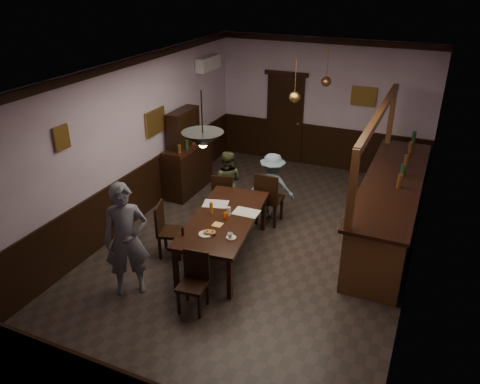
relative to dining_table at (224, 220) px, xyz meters
The scene contains 31 objects.
room 1.04m from the dining_table, 53.16° to the left, with size 5.01×8.01×3.01m.
dining_table is the anchor object (origin of this frame).
chair_far_left 1.36m from the dining_table, 116.39° to the left, with size 0.50×0.50×0.92m.
chair_far_right 1.34m from the dining_table, 78.38° to the left, with size 0.46×0.46×1.05m.
chair_near 1.34m from the dining_table, 82.49° to the right, with size 0.42×0.42×0.88m.
chair_side 0.97m from the dining_table, 159.64° to the right, with size 0.51×0.51×0.94m.
person_standing 1.64m from the dining_table, 122.55° to the right, with size 0.64×0.42×1.75m, color slate.
person_seated_left 1.62m from the dining_table, 113.67° to the left, with size 0.61×0.48×1.26m, color #414429.
person_seated_right 1.61m from the dining_table, 81.29° to the left, with size 0.84×0.49×1.31m, color slate.
newspaper_left 0.48m from the dining_table, 132.27° to the left, with size 0.42×0.30×0.01m, color silver.
newspaper_right 0.40m from the dining_table, 46.46° to the left, with size 0.42×0.30×0.01m, color silver.
napkin 0.27m from the dining_table, 86.01° to the right, with size 0.15×0.15×0.00m, color #F1B559.
saucer 0.66m from the dining_table, 54.45° to the right, with size 0.15×0.15×0.01m, color white.
coffee_cup 0.67m from the dining_table, 55.86° to the right, with size 0.08×0.08×0.07m, color white.
pastry_plate 0.60m from the dining_table, 91.18° to the right, with size 0.22×0.22×0.01m, color white.
pastry_ring_a 0.58m from the dining_table, 89.05° to the right, with size 0.13×0.13×0.04m, color #C68C47.
pastry_ring_b 0.57m from the dining_table, 83.01° to the right, with size 0.13×0.13×0.04m, color #C68C47.
soda_can 0.15m from the dining_table, 40.73° to the right, with size 0.07×0.07×0.12m, color orange.
beer_glass 0.29m from the dining_table, behind, with size 0.06×0.06×0.20m, color #BF721E.
water_glass 0.17m from the dining_table, 57.83° to the left, with size 0.06×0.06×0.15m, color silver.
pepper_mill 0.83m from the dining_table, 112.95° to the right, with size 0.04×0.04×0.14m, color black.
sideboard 2.70m from the dining_table, 132.51° to the left, with size 0.48×1.35×1.78m.
bar_counter 2.99m from the dining_table, 37.26° to the left, with size 0.95×4.10×2.30m.
door_back 4.51m from the dining_table, 96.54° to the left, with size 0.90×0.06×2.10m, color black.
ac_unit 4.33m from the dining_table, 120.25° to the left, with size 0.20×0.85×0.30m.
picture_left_small 2.76m from the dining_table, 152.41° to the right, with size 0.04×0.28×0.36m.
picture_left_large 2.66m from the dining_table, 147.56° to the left, with size 0.04×0.62×0.48m.
picture_back 4.79m from the dining_table, 73.96° to the left, with size 0.55×0.04×0.42m.
pendant_iron 1.84m from the dining_table, 82.52° to the right, with size 0.56×0.56×0.77m.
pendant_brass_mid 2.57m from the dining_table, 75.87° to the left, with size 0.20×0.20×0.81m.
pendant_brass_far 3.81m from the dining_table, 78.50° to the left, with size 0.20×0.20×0.81m.
Camera 1 is at (2.53, -6.44, 4.43)m, focal length 35.00 mm.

